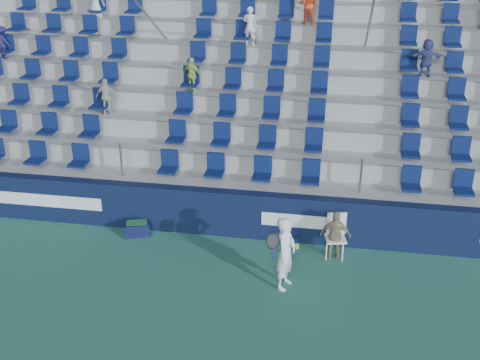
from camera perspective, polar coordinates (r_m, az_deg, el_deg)
name	(u,v)px	position (r m, az deg, el deg)	size (l,w,h in m)	color
ground	(208,312)	(12.63, -3.08, -12.37)	(70.00, 70.00, 0.00)	#2C6752
sponsor_wall	(234,214)	(14.89, -0.53, -3.20)	(24.00, 0.32, 1.20)	#0E1735
grandstand	(263,93)	(18.95, 2.15, 8.22)	(24.00, 8.17, 6.63)	#9D9D98
tennis_player	(285,253)	(12.90, 4.34, -6.92)	(0.69, 0.70, 1.68)	white
line_judge_chair	(336,232)	(14.29, 9.07, -4.88)	(0.55, 0.56, 1.05)	white
line_judge	(336,235)	(14.14, 9.06, -5.19)	(0.71, 0.30, 1.21)	tan
ball_bin	(137,228)	(15.31, -9.73, -4.49)	(0.72, 0.58, 0.35)	#0F1438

